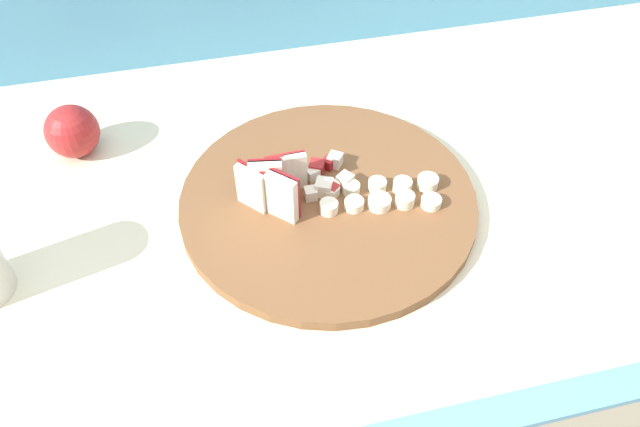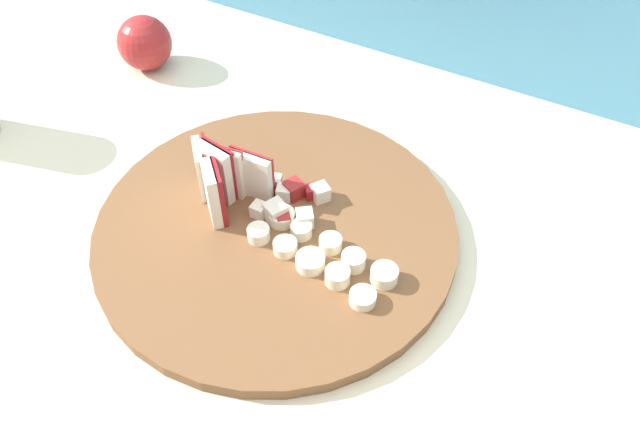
% 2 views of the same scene
% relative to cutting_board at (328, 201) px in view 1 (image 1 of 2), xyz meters
% --- Properties ---
extents(tiled_countertop, '(1.49, 0.70, 0.88)m').
position_rel_cutting_board_xyz_m(tiled_countertop, '(0.08, 0.01, -0.44)').
color(tiled_countertop, beige).
rests_on(tiled_countertop, ground).
extents(tile_backsplash, '(2.40, 0.04, 1.40)m').
position_rel_cutting_board_xyz_m(tile_backsplash, '(0.08, 0.39, -0.17)').
color(tile_backsplash, '#4C8EB2').
rests_on(tile_backsplash, ground).
extents(cutting_board, '(0.38, 0.38, 0.02)m').
position_rel_cutting_board_xyz_m(cutting_board, '(0.00, 0.00, 0.00)').
color(cutting_board, brown).
rests_on(cutting_board, tiled_countertop).
extents(apple_wedge_fan, '(0.09, 0.08, 0.07)m').
position_rel_cutting_board_xyz_m(apple_wedge_fan, '(-0.07, 0.01, 0.04)').
color(apple_wedge_fan, maroon).
rests_on(apple_wedge_fan, cutting_board).
extents(apple_dice_pile, '(0.10, 0.07, 0.02)m').
position_rel_cutting_board_xyz_m(apple_dice_pile, '(-0.00, 0.03, 0.02)').
color(apple_dice_pile, '#A32323').
rests_on(apple_dice_pile, cutting_board).
extents(banana_slice_rows, '(0.16, 0.08, 0.02)m').
position_rel_cutting_board_xyz_m(banana_slice_rows, '(0.06, -0.02, 0.01)').
color(banana_slice_rows, white).
rests_on(banana_slice_rows, cutting_board).
extents(whole_apple, '(0.07, 0.07, 0.07)m').
position_rel_cutting_board_xyz_m(whole_apple, '(-0.32, 0.18, 0.03)').
color(whole_apple, '#A32323').
rests_on(whole_apple, tiled_countertop).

